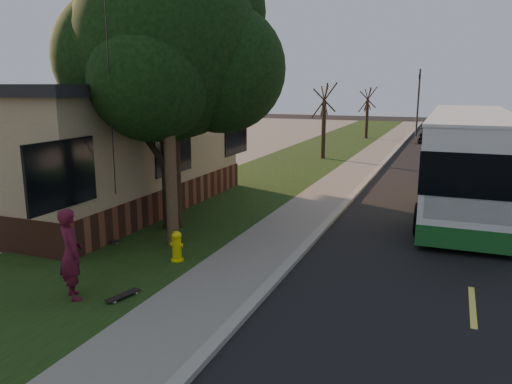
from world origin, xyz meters
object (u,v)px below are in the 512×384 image
Objects in this scene: distant_car at (434,131)px; fire_hydrant at (177,246)px; dumpster at (128,168)px; skateboarder at (71,254)px; utility_pole at (167,68)px; skateboard_main at (123,295)px; leafy_tree at (170,51)px; traffic_signal at (418,98)px; skateboard_spare at (110,240)px; bare_tree_near at (324,122)px; bare_tree_far at (367,114)px; transit_bus at (468,156)px.

fire_hydrant is at bearing -95.42° from distant_car.
dumpster is at bearing 131.81° from fire_hydrant.
utility_pole is at bearing -57.76° from skateboarder.
skateboarder is 2.32× the size of skateboard_main.
skateboard_main is 32.43m from distant_car.
skateboard_main is at bearing -126.18° from skateboarder.
skateboarder is at bearing -91.88° from utility_pole.
leafy_tree is 31.76m from traffic_signal.
skateboard_spare is 0.16× the size of distant_car.
skateboard_spare is (-1.61, 3.23, -0.87)m from skateboarder.
fire_hydrant is 0.08× the size of utility_pole.
bare_tree_far is at bearing 87.61° from bare_tree_near.
skateboard_spare is (-2.54, 2.90, -0.00)m from skateboard_main.
bare_tree_far is 5.22m from distant_car.
transit_bus is (8.12, 6.41, -3.41)m from leafy_tree.
dumpster is (-7.00, 10.01, 0.60)m from skateboard_main.
fire_hydrant is 2.32m from skateboard_main.
fire_hydrant is 30.04m from bare_tree_far.
traffic_signal is 2.99× the size of skateboarder.
fire_hydrant is 0.99× the size of skateboard_spare.
distant_car is (4.67, 29.81, 0.37)m from fire_hydrant.
traffic_signal reaches higher than transit_bus.
dumpster is (-6.50, -22.29, -1.28)m from bare_tree_far.
transit_bus is at bearing 43.24° from skateboard_spare.
bare_tree_near reaches higher than transit_bus.
fire_hydrant is 0.13× the size of traffic_signal.
skateboarder is 0.39× the size of distant_car.
bare_tree_near is 20.66m from skateboarder.
skateboard_spare is at bearing 166.06° from fire_hydrant.
skateboard_main is at bearing -87.50° from fire_hydrant.
bare_tree_far reaches higher than transit_bus.
skateboard_main is at bearing -94.73° from traffic_signal.
skateboarder is 2.45× the size of skateboard_spare.
transit_bus is 13.56m from dumpster.
skateboard_spare is at bearing -167.34° from utility_pole.
leafy_tree reaches higher than skateboard_spare.
distant_car reaches higher than fire_hydrant.
skateboarder reaches higher than skateboard_main.
fire_hydrant is 0.40× the size of dumpster.
traffic_signal is 33.99m from skateboard_spare.
transit_bus is (3.45, -24.94, -1.41)m from traffic_signal.
transit_bus is 6.56× the size of dumpster.
leafy_tree reaches higher than distant_car.
utility_pole reaches higher than leafy_tree.
utility_pole is 2.11× the size of bare_tree_near.
bare_tree_near is 13.12m from distant_car.
distant_car is at bearing 79.42° from utility_pole.
bare_tree_far is at bearing 73.74° from dumpster.
transit_bus reaches higher than fire_hydrant.
utility_pole is 29.13m from bare_tree_far.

